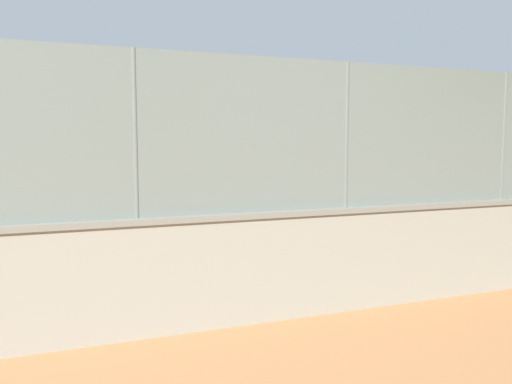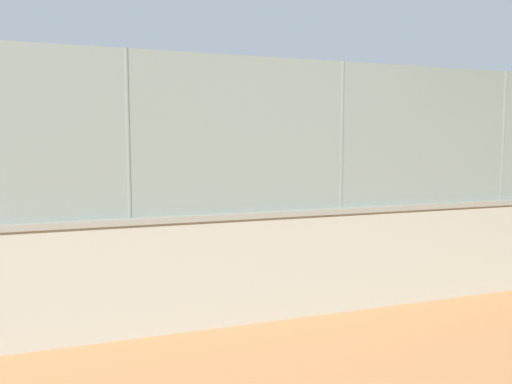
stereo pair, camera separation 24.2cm
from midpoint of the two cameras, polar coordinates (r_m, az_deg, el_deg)
ground_plane at (r=16.19m, az=-10.09°, el=-3.67°), size 260.00×260.00×0.00m
perimeter_wall at (r=7.32m, az=-0.54°, el=-8.40°), size 28.62×1.23×1.59m
fence_panel_on_wall at (r=7.10m, az=-0.55°, el=6.43°), size 28.11×0.96×2.17m
player_foreground_swinging at (r=11.39m, az=1.69°, el=-2.77°), size 0.99×0.80×1.57m
player_near_wall_returning at (r=16.48m, az=-2.22°, el=-0.11°), size 1.11×0.70×1.60m
sports_ball at (r=10.40m, az=12.75°, el=-8.57°), size 0.11×0.11×0.11m
courtside_bench at (r=13.00m, az=26.20°, el=-4.35°), size 1.61×0.43×0.87m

